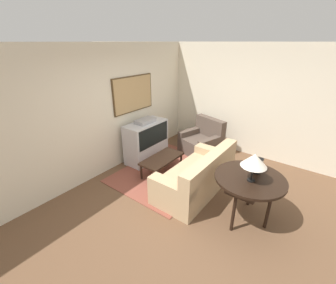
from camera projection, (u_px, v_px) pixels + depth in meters
name	position (u px, v px, depth m)	size (l,w,h in m)	color
ground_plane	(189.00, 202.00, 4.13)	(12.00, 12.00, 0.00)	brown
wall_back	(107.00, 111.00, 4.76)	(12.00, 0.10, 2.70)	beige
wall_right	(249.00, 102.00, 5.49)	(0.06, 12.00, 2.70)	beige
area_rug	(169.00, 172.00, 5.09)	(2.36, 1.84, 0.01)	brown
tv	(146.00, 141.00, 5.44)	(1.09, 0.51, 1.06)	silver
couch	(197.00, 177.00, 4.35)	(1.82, 0.86, 0.86)	tan
armchair	(202.00, 142.00, 5.86)	(1.04, 1.10, 0.91)	brown
coffee_table	(162.00, 159.00, 4.89)	(1.01, 0.49, 0.39)	black
console_table	(250.00, 181.00, 3.47)	(1.08, 1.08, 0.80)	black
table_lamp	(254.00, 160.00, 3.22)	(0.38, 0.38, 0.45)	black
mantel_clock	(259.00, 166.00, 3.54)	(0.17, 0.10, 0.22)	black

